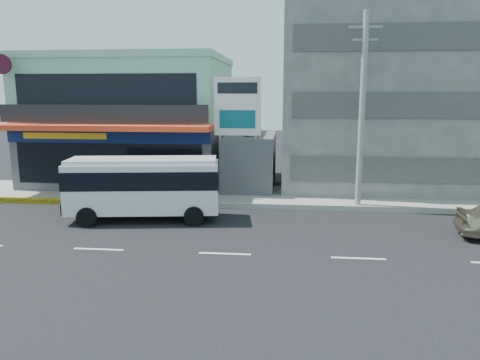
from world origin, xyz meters
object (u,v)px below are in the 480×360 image
object	(u,v)px
concrete_building	(409,78)
billboard	(238,113)
minibus	(143,183)
shop_building	(135,124)
satellite_dish	(249,135)
utility_pole_near	(362,111)
motorcycle_rider	(132,200)

from	to	relation	value
concrete_building	billboard	size ratio (longest dim) A/B	2.32
minibus	shop_building	bearing A→B (deg)	110.18
billboard	satellite_dish	bearing A→B (deg)	74.48
utility_pole_near	concrete_building	bearing A→B (deg)	62.24
shop_building	satellite_dish	bearing A→B (deg)	-20.21
motorcycle_rider	concrete_building	bearing A→B (deg)	31.97
satellite_dish	minibus	distance (m)	8.17
minibus	concrete_building	bearing A→B (deg)	36.12
shop_building	minibus	size ratio (longest dim) A/B	1.67
shop_building	utility_pole_near	bearing A→B (deg)	-25.06
minibus	motorcycle_rider	distance (m)	1.70
shop_building	motorcycle_rider	world-z (taller)	shop_building
satellite_dish	motorcycle_rider	distance (m)	8.32
shop_building	billboard	xyz separation A→B (m)	(7.50, -4.75, 0.93)
utility_pole_near	billboard	bearing A→B (deg)	164.52
billboard	utility_pole_near	xyz separation A→B (m)	(6.50, -1.80, 0.22)
billboard	motorcycle_rider	distance (m)	7.52
satellite_dish	motorcycle_rider	size ratio (longest dim) A/B	0.68
minibus	billboard	bearing A→B (deg)	50.07
concrete_building	shop_building	bearing A→B (deg)	-176.65
minibus	motorcycle_rider	bearing A→B (deg)	134.07
concrete_building	utility_pole_near	size ratio (longest dim) A/B	1.60
shop_building	utility_pole_near	distance (m)	15.50
minibus	motorcycle_rider	xyz separation A→B (m)	(-0.92, 0.95, -1.06)
concrete_building	minibus	xyz separation A→B (m)	(-14.50, -10.58, -5.21)
motorcycle_rider	billboard	bearing A→B (deg)	37.85
satellite_dish	motorcycle_rider	world-z (taller)	satellite_dish
utility_pole_near	minibus	bearing A→B (deg)	-164.16
satellite_dish	shop_building	bearing A→B (deg)	159.79
shop_building	utility_pole_near	size ratio (longest dim) A/B	1.24
satellite_dish	billboard	world-z (taller)	billboard
satellite_dish	billboard	xyz separation A→B (m)	(-0.50, -1.80, 1.35)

